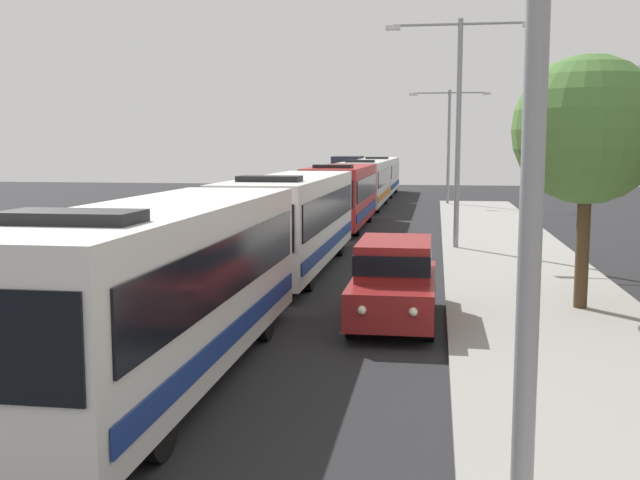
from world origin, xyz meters
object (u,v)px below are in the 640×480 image
(bus_fourth_in_line, at_px, (365,182))
(streetlamp_far, at_px, (449,134))
(bus_middle, at_px, (342,194))
(streetlamp_mid, at_px, (459,110))
(box_truck_oncoming, at_px, (347,172))
(bus_lead, at_px, (162,284))
(bus_rear, at_px, (380,175))
(bus_second_in_line, at_px, (293,218))
(white_suv, at_px, (394,278))
(roadside_tree, at_px, (588,131))

(bus_fourth_in_line, bearing_deg, streetlamp_far, 25.83)
(bus_middle, xyz_separation_m, streetlamp_mid, (5.40, -7.54, 3.69))
(box_truck_oncoming, bearing_deg, bus_lead, -86.55)
(box_truck_oncoming, bearing_deg, bus_rear, -52.40)
(streetlamp_mid, bearing_deg, bus_lead, -107.42)
(bus_lead, relative_size, bus_fourth_in_line, 0.85)
(bus_middle, height_order, bus_fourth_in_line, same)
(bus_second_in_line, distance_m, box_truck_oncoming, 42.97)
(bus_fourth_in_line, bearing_deg, bus_rear, 90.00)
(white_suv, height_order, streetlamp_far, streetlamp_far)
(bus_second_in_line, xyz_separation_m, white_suv, (3.70, -7.03, -0.66))
(bus_rear, bearing_deg, roadside_tree, -79.56)
(bus_rear, bearing_deg, bus_fourth_in_line, -90.00)
(bus_fourth_in_line, distance_m, streetlamp_far, 6.78)
(bus_middle, height_order, bus_rear, same)
(bus_second_in_line, bearing_deg, streetlamp_mid, 44.13)
(bus_second_in_line, distance_m, bus_rear, 38.55)
(bus_middle, xyz_separation_m, bus_rear, (0.00, 25.78, 0.00))
(bus_middle, bearing_deg, streetlamp_mid, -54.40)
(box_truck_oncoming, bearing_deg, bus_middle, -83.73)
(bus_second_in_line, xyz_separation_m, box_truck_oncoming, (-3.30, 42.84, 0.01))
(bus_middle, height_order, streetlamp_far, streetlamp_far)
(streetlamp_far, distance_m, roadside_tree, 33.54)
(bus_lead, relative_size, bus_second_in_line, 0.89)
(bus_rear, xyz_separation_m, streetlamp_far, (5.40, -10.56, 3.16))
(bus_fourth_in_line, distance_m, box_truck_oncoming, 17.77)
(box_truck_oncoming, bearing_deg, roadside_tree, -76.70)
(bus_fourth_in_line, distance_m, white_suv, 32.63)
(bus_rear, bearing_deg, bus_lead, -90.00)
(streetlamp_mid, bearing_deg, white_suv, -97.89)
(white_suv, bearing_deg, bus_fourth_in_line, 96.51)
(bus_fourth_in_line, bearing_deg, bus_lead, -90.00)
(bus_lead, distance_m, roadside_tree, 10.76)
(bus_lead, distance_m, box_truck_oncoming, 54.90)
(bus_rear, xyz_separation_m, streetlamp_mid, (5.40, -33.31, 3.69))
(bus_second_in_line, distance_m, bus_fourth_in_line, 25.38)
(bus_second_in_line, height_order, bus_rear, same)
(streetlamp_mid, xyz_separation_m, streetlamp_far, (0.00, 22.76, -0.52))
(bus_lead, xyz_separation_m, bus_middle, (0.00, 24.74, 0.00))
(box_truck_oncoming, distance_m, roadside_tree, 49.67)
(bus_lead, bearing_deg, bus_second_in_line, 90.00)
(bus_rear, distance_m, white_suv, 45.74)
(white_suv, xyz_separation_m, streetlamp_far, (1.70, 35.03, 3.82))
(bus_rear, distance_m, roadside_tree, 44.80)
(box_truck_oncoming, relative_size, roadside_tree, 1.24)
(bus_lead, height_order, bus_rear, same)
(bus_second_in_line, relative_size, bus_middle, 1.11)
(bus_fourth_in_line, relative_size, streetlamp_mid, 1.43)
(box_truck_oncoming, xyz_separation_m, streetlamp_mid, (8.70, -37.60, 3.67))
(bus_lead, height_order, bus_middle, same)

